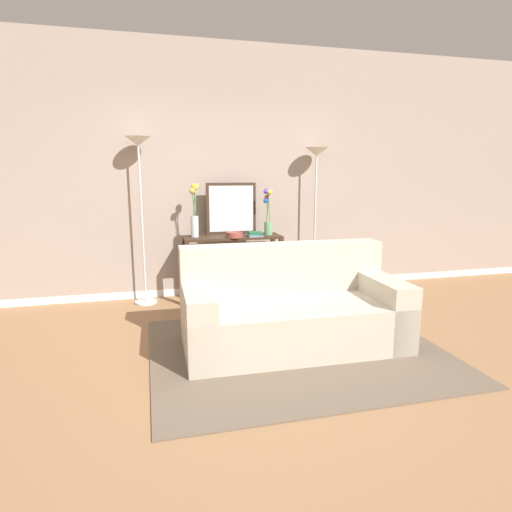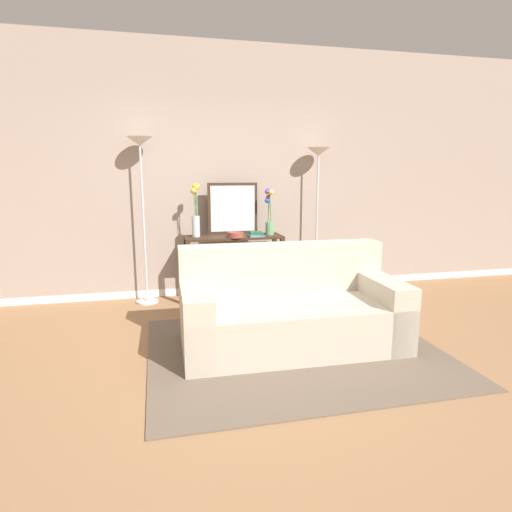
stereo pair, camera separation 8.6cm
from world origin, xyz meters
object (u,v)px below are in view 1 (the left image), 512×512
Objects in this scene: couch at (291,311)px; book_row_under_console at (212,296)px; console_table at (233,256)px; vase_short_flowers at (268,215)px; fruit_bowl at (234,235)px; book_stack at (255,234)px; wall_mirror at (231,209)px; floor_lamp_left at (140,174)px; vase_tall_flowers at (194,215)px; floor_lamp_right at (316,180)px.

couch is 1.60m from book_row_under_console.
vase_short_flowers reaches higher than console_table.
couch is 1.48m from fruit_bowl.
wall_mirror is at bearing 128.31° from book_stack.
vase_short_flowers reaches higher than fruit_bowl.
floor_lamp_left reaches higher than vase_tall_flowers.
fruit_bowl is 1.05× the size of book_stack.
floor_lamp_left is (-1.04, 0.11, 0.97)m from console_table.
wall_mirror is at bearing 3.07° from floor_lamp_left.
wall_mirror is at bearing 85.73° from fruit_bowl.
couch is at bearing -80.41° from fruit_bowl.
couch is 1.05× the size of floor_lamp_right.
vase_short_flowers is at bearing 82.10° from couch.
book_stack reaches higher than book_row_under_console.
floor_lamp_left is 1.48m from book_stack.
book_stack is at bearing -147.86° from vase_short_flowers.
wall_mirror is at bearing 158.46° from vase_short_flowers.
console_table reaches higher than book_row_under_console.
book_row_under_console is at bearing 166.72° from book_stack.
floor_lamp_left reaches higher than console_table.
book_row_under_console is (-0.27, -0.00, -0.49)m from console_table.
vase_short_flowers is (0.42, -0.17, -0.08)m from wall_mirror.
book_stack is at bearing -12.12° from vase_tall_flowers.
fruit_bowl is (0.44, -0.15, -0.23)m from vase_tall_flowers.
book_stack is (-0.85, -0.23, -0.63)m from floor_lamp_right.
fruit_bowl is at bearing -12.71° from floor_lamp_left.
floor_lamp_right is (0.87, 1.61, 1.14)m from couch.
console_table is 0.58m from wall_mirror.
vase_short_flowers is at bearing -21.54° from wall_mirror.
floor_lamp_left is 10.45× the size of book_stack.
book_stack is (-0.19, -0.12, -0.21)m from vase_short_flowers.
fruit_bowl is at bearing 99.59° from couch.
book_row_under_console is (-1.36, -0.11, -1.39)m from floor_lamp_right.
vase_tall_flowers reaches higher than book_stack.
couch is at bearing -66.12° from vase_tall_flowers.
vase_tall_flowers is at bearing 178.20° from vase_short_flowers.
console_table is 0.65m from vase_short_flowers.
floor_lamp_right is 0.79m from vase_short_flowers.
vase_short_flowers is at bearing -0.02° from console_table.
book_stack is (1.29, -0.23, -0.70)m from floor_lamp_left.
floor_lamp_right is 1.95m from book_row_under_console.
wall_mirror is 0.46m from vase_short_flowers.
console_table is 1.87× the size of wall_mirror.
vase_short_flowers is 0.50m from fruit_bowl.
floor_lamp_left is 3.43× the size of vase_short_flowers.
console_table is at bearing 0.00° from book_row_under_console.
fruit_bowl is (-0.00, -0.13, 0.28)m from console_table.
book_stack is 0.44× the size of book_row_under_console.
floor_lamp_right is 1.59m from vase_tall_flowers.
console_table is at bearing -174.39° from floor_lamp_right.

